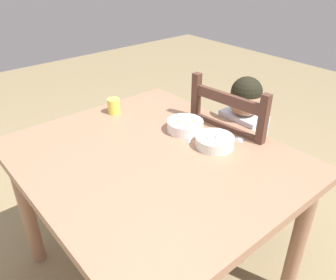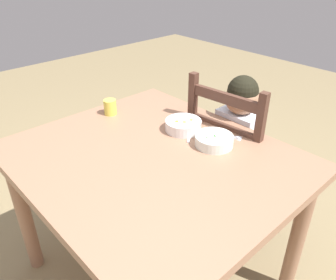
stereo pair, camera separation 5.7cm
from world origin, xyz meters
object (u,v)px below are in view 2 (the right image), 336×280
dining_chair (233,164)px  child_figure (234,137)px  dining_table (153,176)px  bowl_of_peas (214,140)px  spoon (191,133)px  bowl_of_carrots (183,125)px  drinking_cup (110,107)px

dining_chair → child_figure: dining_chair is taller
dining_table → bowl_of_peas: bowl_of_peas is taller
dining_table → spoon: 0.28m
dining_table → bowl_of_peas: bearing=64.8°
dining_chair → bowl_of_peas: 0.44m
dining_chair → spoon: (-0.05, -0.29, 0.29)m
spoon → bowl_of_carrots: bearing=-176.6°
dining_chair → bowl_of_carrots: size_ratio=5.75×
dining_table → bowl_of_peas: 0.31m
bowl_of_peas → drinking_cup: (-0.58, -0.15, 0.01)m
dining_chair → drinking_cup: size_ratio=12.59×
bowl_of_peas → spoon: bowl_of_peas is taller
bowl_of_carrots → spoon: bearing=3.4°
bowl_of_peas → drinking_cup: size_ratio=2.16×
drinking_cup → dining_chair: bearing=42.8°
child_figure → drinking_cup: (-0.48, -0.44, 0.15)m
bowl_of_carrots → spoon: bowl_of_carrots is taller
bowl_of_peas → spoon: (-0.14, 0.00, -0.02)m
spoon → drinking_cup: size_ratio=1.52×
spoon → dining_chair: bearing=79.7°
child_figure → bowl_of_carrots: (-0.10, -0.29, 0.14)m
child_figure → dining_chair: bearing=51.9°
child_figure → bowl_of_carrots: size_ratio=5.68×
bowl_of_peas → drinking_cup: 0.60m
dining_chair → drinking_cup: (-0.49, -0.45, 0.32)m
bowl_of_peas → bowl_of_carrots: bearing=180.0°
drinking_cup → dining_table: bearing=-12.5°
child_figure → spoon: (-0.05, -0.29, 0.12)m
bowl_of_peas → dining_chair: bearing=107.0°
dining_chair → drinking_cup: 0.74m
dining_chair → spoon: bearing=-100.3°
bowl_of_carrots → dining_chair: bearing=71.4°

